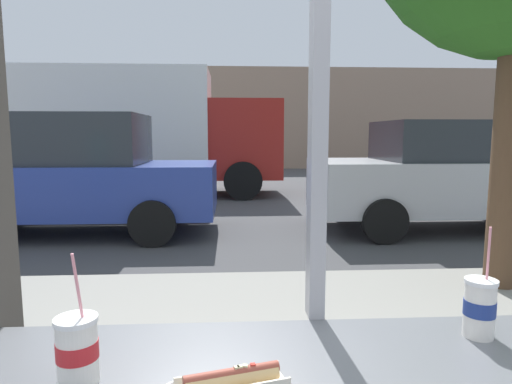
% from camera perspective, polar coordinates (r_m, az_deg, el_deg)
% --- Properties ---
extents(ground_plane, '(60.00, 60.00, 0.00)m').
position_cam_1_polar(ground_plane, '(9.42, -1.56, -1.89)').
color(ground_plane, '#424244').
extents(sidewalk_strip, '(16.00, 2.80, 0.16)m').
position_cam_1_polar(sidewalk_strip, '(3.24, 1.97, -19.07)').
color(sidewalk_strip, gray).
rests_on(sidewalk_strip, ground).
extents(window_wall, '(2.74, 0.20, 2.90)m').
position_cam_1_polar(window_wall, '(1.43, 8.19, 20.55)').
color(window_wall, '#423D38').
rests_on(window_wall, ground).
extents(building_facade_far, '(28.00, 1.20, 4.45)m').
position_cam_1_polar(building_facade_far, '(20.32, -2.51, 9.39)').
color(building_facade_far, gray).
rests_on(building_facade_far, ground).
extents(soda_cup_left, '(0.09, 0.09, 0.33)m').
position_cam_1_polar(soda_cup_left, '(1.47, 26.79, -13.04)').
color(soda_cup_left, silver).
rests_on(soda_cup_left, window_counter).
extents(soda_cup_right, '(0.10, 0.10, 0.32)m').
position_cam_1_polar(soda_cup_right, '(1.18, -21.97, -18.21)').
color(soda_cup_right, silver).
rests_on(soda_cup_right, window_counter).
extents(hotdog_tray_near, '(0.27, 0.15, 0.05)m').
position_cam_1_polar(hotdog_tray_near, '(1.11, -3.07, -22.93)').
color(hotdog_tray_near, beige).
rests_on(hotdog_tray_near, window_counter).
extents(parked_car_blue, '(4.33, 1.91, 1.83)m').
position_cam_1_polar(parked_car_blue, '(7.30, -22.66, 2.05)').
color(parked_car_blue, '#283D93').
rests_on(parked_car_blue, ground).
extents(parked_car_silver, '(4.24, 1.95, 1.73)m').
position_cam_1_polar(parked_car_silver, '(7.71, 23.49, 2.03)').
color(parked_car_silver, '#BCBCC1').
rests_on(parked_car_silver, ground).
extents(box_truck, '(6.19, 2.44, 3.08)m').
position_cam_1_polar(box_truck, '(11.49, -13.60, 7.85)').
color(box_truck, silver).
rests_on(box_truck, ground).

